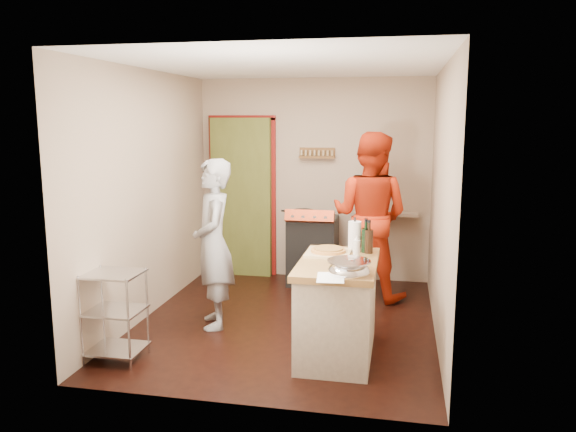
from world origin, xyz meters
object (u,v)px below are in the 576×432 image
(wire_shelving, at_px, (115,312))
(stove, at_px, (313,249))
(island, at_px, (338,305))
(person_stripe, at_px, (213,244))
(person_red, at_px, (370,216))

(wire_shelving, bearing_deg, stove, 63.15)
(wire_shelving, height_order, island, island)
(island, bearing_deg, wire_shelving, -165.15)
(person_stripe, bearing_deg, island, 48.20)
(wire_shelving, xyz_separation_m, person_red, (2.06, 2.24, 0.53))
(wire_shelving, distance_m, island, 1.95)
(person_red, bearing_deg, stove, -9.66)
(person_red, bearing_deg, wire_shelving, 65.45)
(wire_shelving, bearing_deg, person_stripe, 59.06)
(person_stripe, bearing_deg, wire_shelving, -53.22)
(stove, height_order, wire_shelving, stove)
(wire_shelving, xyz_separation_m, person_stripe, (0.58, 0.97, 0.41))
(stove, distance_m, person_red, 0.98)
(wire_shelving, distance_m, person_stripe, 1.20)
(stove, relative_size, person_stripe, 0.59)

